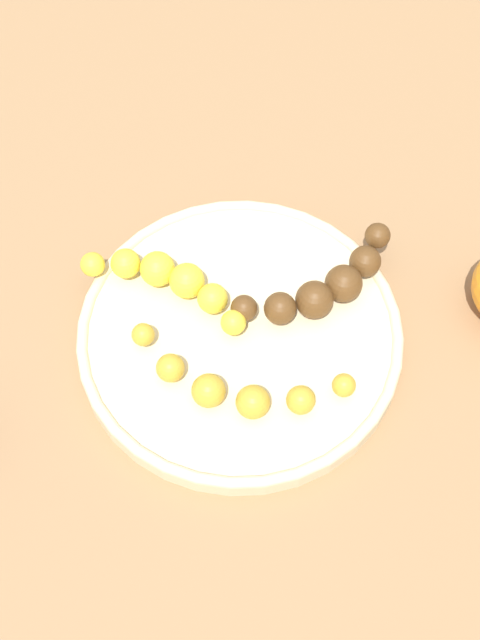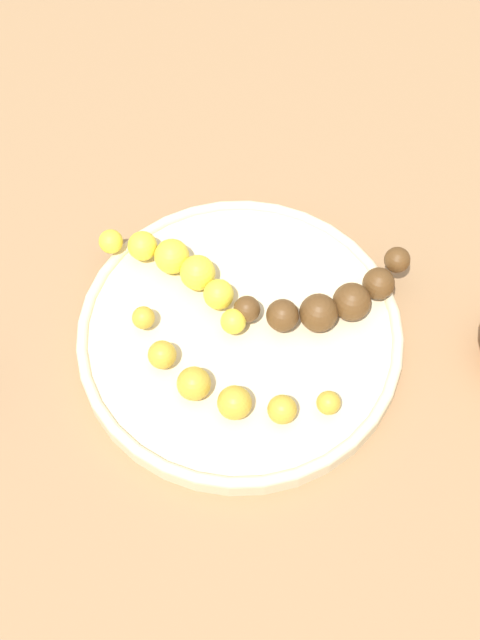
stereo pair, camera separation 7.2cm
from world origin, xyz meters
TOP-DOWN VIEW (x-y plane):
  - ground_plane at (0.00, 0.00)m, footprint 2.40×2.40m
  - fruit_bowl at (0.00, 0.00)m, footprint 0.28×0.28m
  - banana_yellow at (0.05, 0.06)m, footprint 0.10×0.14m
  - banana_spotted at (-0.06, 0.01)m, footprint 0.10×0.18m
  - banana_overripe at (0.03, -0.08)m, footprint 0.09×0.15m

SIDE VIEW (x-z plane):
  - ground_plane at x=0.00m, z-range 0.00..0.00m
  - fruit_bowl at x=0.00m, z-range 0.00..0.02m
  - banana_spotted at x=-0.06m, z-range 0.02..0.05m
  - banana_yellow at x=0.05m, z-range 0.02..0.05m
  - banana_overripe at x=0.03m, z-range 0.02..0.05m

